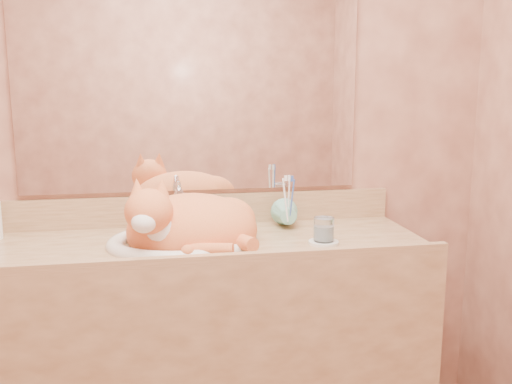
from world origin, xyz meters
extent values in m
cube|color=brown|center=(0.00, 1.00, 1.25)|extent=(2.40, 0.02, 2.50)
cube|color=white|center=(0.00, 0.99, 1.39)|extent=(1.30, 0.02, 0.80)
imported|color=#73B8A1|center=(0.16, 0.80, 0.93)|extent=(0.08, 0.08, 0.16)
imported|color=#73B8A1|center=(0.35, 0.82, 0.90)|extent=(0.11, 0.11, 0.10)
cylinder|color=white|center=(0.42, 0.62, 0.85)|extent=(0.10, 0.10, 0.01)
cylinder|color=white|center=(0.42, 0.62, 0.90)|extent=(0.07, 0.07, 0.08)
camera|label=1|loc=(-0.15, -1.23, 1.40)|focal=40.00mm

